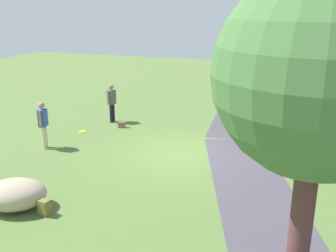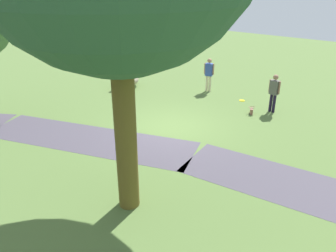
{
  "view_description": "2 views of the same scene",
  "coord_description": "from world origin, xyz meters",
  "px_view_note": "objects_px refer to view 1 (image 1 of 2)",
  "views": [
    {
      "loc": [
        12.04,
        3.63,
        4.98
      ],
      "look_at": [
        0.53,
        -0.36,
        1.13
      ],
      "focal_mm": 41.03,
      "sensor_mm": 36.0,
      "label": 1
    },
    {
      "loc": [
        -7.32,
        9.8,
        5.57
      ],
      "look_at": [
        -0.92,
        1.31,
        0.79
      ],
      "focal_mm": 36.13,
      "sensor_mm": 36.0,
      "label": 2
    }
  ],
  "objects_px": {
    "woman_with_handbag": "(112,100)",
    "backpack_by_boulder": "(44,208)",
    "handbag_on_grass": "(122,124)",
    "frisbee_on_grass": "(82,132)",
    "man_near_boulder": "(43,122)",
    "lamp_post": "(272,63)",
    "lawn_boulder": "(15,194)",
    "young_tree_near_path": "(319,77)"
  },
  "relations": [
    {
      "from": "young_tree_near_path",
      "to": "lamp_post",
      "type": "bearing_deg",
      "value": -173.42
    },
    {
      "from": "lamp_post",
      "to": "lawn_boulder",
      "type": "height_order",
      "value": "lamp_post"
    },
    {
      "from": "handbag_on_grass",
      "to": "frisbee_on_grass",
      "type": "height_order",
      "value": "handbag_on_grass"
    },
    {
      "from": "lamp_post",
      "to": "woman_with_handbag",
      "type": "distance_m",
      "value": 8.08
    },
    {
      "from": "woman_with_handbag",
      "to": "frisbee_on_grass",
      "type": "relative_size",
      "value": 6.19
    },
    {
      "from": "woman_with_handbag",
      "to": "man_near_boulder",
      "type": "height_order",
      "value": "man_near_boulder"
    },
    {
      "from": "backpack_by_boulder",
      "to": "frisbee_on_grass",
      "type": "height_order",
      "value": "backpack_by_boulder"
    },
    {
      "from": "man_near_boulder",
      "to": "frisbee_on_grass",
      "type": "xyz_separation_m",
      "value": [
        -2.06,
        0.27,
        -0.99
      ]
    },
    {
      "from": "handbag_on_grass",
      "to": "frisbee_on_grass",
      "type": "xyz_separation_m",
      "value": [
        1.06,
        -1.29,
        -0.13
      ]
    },
    {
      "from": "handbag_on_grass",
      "to": "man_near_boulder",
      "type": "bearing_deg",
      "value": -26.56
    },
    {
      "from": "man_near_boulder",
      "to": "handbag_on_grass",
      "type": "distance_m",
      "value": 3.59
    },
    {
      "from": "lawn_boulder",
      "to": "lamp_post",
      "type": "bearing_deg",
      "value": 157.32
    },
    {
      "from": "frisbee_on_grass",
      "to": "lamp_post",
      "type": "bearing_deg",
      "value": 133.27
    },
    {
      "from": "man_near_boulder",
      "to": "handbag_on_grass",
      "type": "height_order",
      "value": "man_near_boulder"
    },
    {
      "from": "young_tree_near_path",
      "to": "lawn_boulder",
      "type": "relative_size",
      "value": 2.88
    },
    {
      "from": "handbag_on_grass",
      "to": "woman_with_handbag",
      "type": "bearing_deg",
      "value": -129.23
    },
    {
      "from": "lamp_post",
      "to": "man_near_boulder",
      "type": "bearing_deg",
      "value": -39.97
    },
    {
      "from": "young_tree_near_path",
      "to": "woman_with_handbag",
      "type": "distance_m",
      "value": 12.33
    },
    {
      "from": "woman_with_handbag",
      "to": "backpack_by_boulder",
      "type": "distance_m",
      "value": 7.98
    },
    {
      "from": "backpack_by_boulder",
      "to": "handbag_on_grass",
      "type": "bearing_deg",
      "value": -169.62
    },
    {
      "from": "young_tree_near_path",
      "to": "woman_with_handbag",
      "type": "relative_size",
      "value": 3.29
    },
    {
      "from": "man_near_boulder",
      "to": "frisbee_on_grass",
      "type": "height_order",
      "value": "man_near_boulder"
    },
    {
      "from": "man_near_boulder",
      "to": "backpack_by_boulder",
      "type": "distance_m",
      "value": 4.93
    },
    {
      "from": "young_tree_near_path",
      "to": "lamp_post",
      "type": "relative_size",
      "value": 1.52
    },
    {
      "from": "handbag_on_grass",
      "to": "lawn_boulder",
      "type": "bearing_deg",
      "value": 3.29
    },
    {
      "from": "lamp_post",
      "to": "lawn_boulder",
      "type": "relative_size",
      "value": 1.89
    },
    {
      "from": "handbag_on_grass",
      "to": "backpack_by_boulder",
      "type": "bearing_deg",
      "value": 10.38
    },
    {
      "from": "woman_with_handbag",
      "to": "frisbee_on_grass",
      "type": "distance_m",
      "value": 2.01
    },
    {
      "from": "lawn_boulder",
      "to": "woman_with_handbag",
      "type": "height_order",
      "value": "woman_with_handbag"
    },
    {
      "from": "young_tree_near_path",
      "to": "backpack_by_boulder",
      "type": "height_order",
      "value": "young_tree_near_path"
    },
    {
      "from": "lamp_post",
      "to": "woman_with_handbag",
      "type": "height_order",
      "value": "lamp_post"
    },
    {
      "from": "young_tree_near_path",
      "to": "backpack_by_boulder",
      "type": "relative_size",
      "value": 13.91
    },
    {
      "from": "woman_with_handbag",
      "to": "handbag_on_grass",
      "type": "bearing_deg",
      "value": 50.77
    },
    {
      "from": "man_near_boulder",
      "to": "young_tree_near_path",
      "type": "bearing_deg",
      "value": 59.33
    },
    {
      "from": "handbag_on_grass",
      "to": "backpack_by_boulder",
      "type": "distance_m",
      "value": 7.18
    },
    {
      "from": "frisbee_on_grass",
      "to": "lawn_boulder",
      "type": "bearing_deg",
      "value": 15.8
    },
    {
      "from": "woman_with_handbag",
      "to": "man_near_boulder",
      "type": "bearing_deg",
      "value": -12.24
    },
    {
      "from": "handbag_on_grass",
      "to": "frisbee_on_grass",
      "type": "relative_size",
      "value": 1.32
    },
    {
      "from": "lamp_post",
      "to": "backpack_by_boulder",
      "type": "height_order",
      "value": "lamp_post"
    },
    {
      "from": "handbag_on_grass",
      "to": "frisbee_on_grass",
      "type": "bearing_deg",
      "value": -50.54
    },
    {
      "from": "lamp_post",
      "to": "handbag_on_grass",
      "type": "height_order",
      "value": "lamp_post"
    },
    {
      "from": "woman_with_handbag",
      "to": "frisbee_on_grass",
      "type": "bearing_deg",
      "value": -17.78
    }
  ]
}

